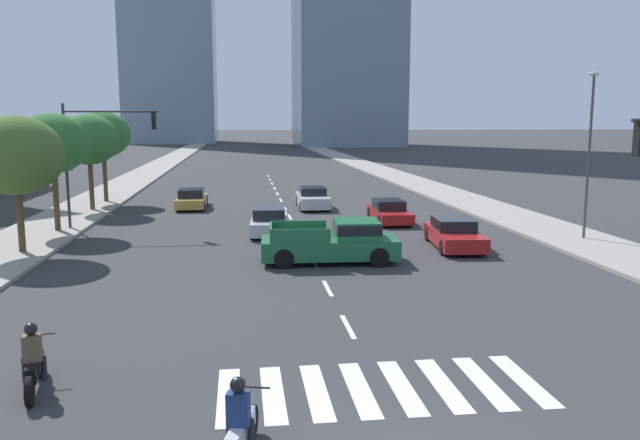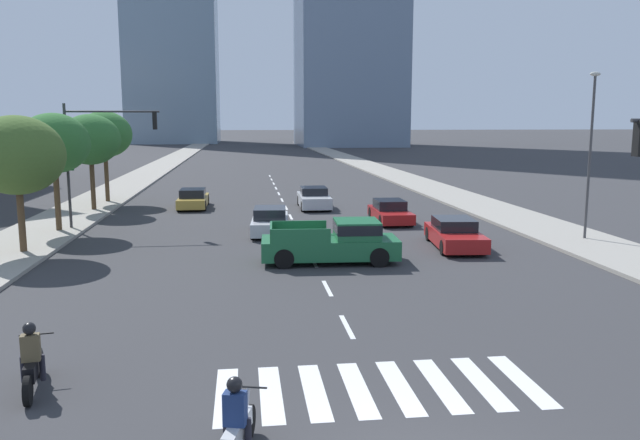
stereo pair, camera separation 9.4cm
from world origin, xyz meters
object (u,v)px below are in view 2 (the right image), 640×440
object	(u,v)px
street_lamp_east	(591,143)
street_tree_second	(54,144)
sedan_red_3	(455,234)
street_tree_nearest	(17,155)
motorcycle_trailing	(237,428)
sedan_silver_4	(314,198)
motorcycle_lead	(33,363)
street_tree_third	(90,140)
sedan_silver_1	(270,221)
sedan_gold_0	(193,199)
pickup_truck	(337,242)
sedan_red_2	(390,212)
traffic_signal_far	(101,143)
street_tree_fourth	(104,135)

from	to	relation	value
street_lamp_east	street_tree_second	world-z (taller)	street_lamp_east
sedan_red_3	street_tree_nearest	distance (m)	18.77
motorcycle_trailing	sedan_silver_4	size ratio (longest dim) A/B	0.46
sedan_red_3	sedan_silver_4	bearing A→B (deg)	-154.66
motorcycle_lead	street_tree_third	distance (m)	27.58
sedan_silver_1	sedan_red_3	bearing A→B (deg)	-115.64
motorcycle_trailing	sedan_gold_0	world-z (taller)	motorcycle_trailing
sedan_silver_1	pickup_truck	bearing A→B (deg)	-157.40
sedan_silver_4	street_tree_third	size ratio (longest dim) A/B	0.78
motorcycle_lead	sedan_silver_4	bearing A→B (deg)	-27.47
sedan_gold_0	sedan_red_2	xyz separation A→B (m)	(11.24, -7.21, -0.01)
sedan_gold_0	street_tree_second	world-z (taller)	street_tree_second
motorcycle_trailing	sedan_silver_4	bearing A→B (deg)	5.73
sedan_silver_1	sedan_red_3	world-z (taller)	sedan_silver_1
sedan_red_3	street_tree_third	distance (m)	23.13
sedan_silver_4	traffic_signal_far	world-z (taller)	traffic_signal_far
sedan_silver_1	street_lamp_east	size ratio (longest dim) A/B	0.63
sedan_red_3	street_tree_fourth	xyz separation A→B (m)	(-18.42, 17.53, 4.05)
motorcycle_trailing	sedan_silver_4	xyz separation A→B (m)	(4.69, 30.16, 0.03)
motorcycle_trailing	sedan_gold_0	distance (m)	31.27
pickup_truck	street_tree_second	distance (m)	15.63
sedan_silver_1	sedan_red_2	size ratio (longest dim) A/B	1.08
street_lamp_east	traffic_signal_far	bearing A→B (deg)	165.23
sedan_gold_0	sedan_silver_4	world-z (taller)	sedan_silver_4
motorcycle_lead	street_lamp_east	bearing A→B (deg)	-64.25
street_tree_third	pickup_truck	bearing A→B (deg)	-51.00
sedan_silver_1	street_tree_nearest	world-z (taller)	street_tree_nearest
pickup_truck	motorcycle_lead	bearing A→B (deg)	-122.89
street_lamp_east	street_tree_second	size ratio (longest dim) A/B	1.31
motorcycle_trailing	street_tree_fourth	distance (m)	35.65
pickup_truck	street_tree_second	xyz separation A→B (m)	(-12.79, 8.23, 3.63)
sedan_red_2	street_tree_fourth	size ratio (longest dim) A/B	0.73
motorcycle_trailing	street_lamp_east	distance (m)	23.85
street_lamp_east	sedan_red_2	bearing A→B (deg)	139.40
sedan_silver_4	street_lamp_east	bearing A→B (deg)	41.95
sedan_gold_0	street_tree_fourth	size ratio (longest dim) A/B	0.74
street_lamp_east	street_tree_second	xyz separation A→B (m)	(-24.90, 5.29, -0.09)
sedan_red_2	street_tree_fourth	bearing A→B (deg)	-120.14
motorcycle_lead	sedan_red_2	distance (m)	24.08
motorcycle_trailing	sedan_silver_4	world-z (taller)	motorcycle_trailing
traffic_signal_far	sedan_red_2	bearing A→B (deg)	2.18
sedan_gold_0	traffic_signal_far	size ratio (longest dim) A/B	0.71
sedan_silver_1	street_lamp_east	bearing A→B (deg)	-101.25
pickup_truck	sedan_red_3	bearing A→B (deg)	25.35
traffic_signal_far	street_tree_second	distance (m)	2.20
motorcycle_lead	street_tree_nearest	size ratio (longest dim) A/B	0.37
motorcycle_trailing	street_tree_third	bearing A→B (deg)	31.15
sedan_red_3	street_tree_third	size ratio (longest dim) A/B	0.84
motorcycle_trailing	sedan_red_3	size ratio (longest dim) A/B	0.42
sedan_silver_1	street_tree_third	distance (m)	14.29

